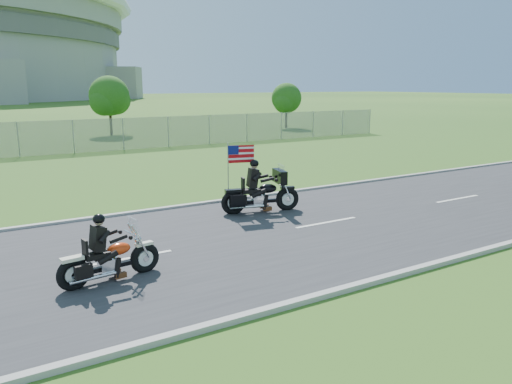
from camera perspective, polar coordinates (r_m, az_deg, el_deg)
ground at (r=12.87m, az=-5.95°, el=-6.18°), size 420.00×420.00×0.00m
road at (r=12.86m, az=-5.96°, el=-6.10°), size 120.00×8.00×0.04m
curb_north at (r=16.47m, az=-12.06°, el=-2.11°), size 120.00×0.18×0.12m
curb_south at (r=9.60m, az=4.79°, el=-12.44°), size 120.00×0.18×0.12m
tree_fence_near at (r=42.62m, az=-16.37°, el=10.27°), size 3.52×3.28×4.75m
tree_fence_far at (r=47.66m, az=3.52°, el=10.49°), size 3.08×2.87×4.20m
motorcycle_lead at (r=10.85m, az=-16.51°, el=-7.50°), size 2.23×0.72×1.50m
motorcycle_follow at (r=15.92m, az=0.51°, el=-0.32°), size 2.56×1.15×2.17m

